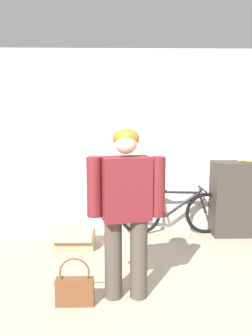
{
  "coord_description": "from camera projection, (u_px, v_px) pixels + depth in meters",
  "views": [
    {
      "loc": [
        -0.37,
        -2.02,
        1.66
      ],
      "look_at": [
        -0.31,
        0.83,
        1.22
      ],
      "focal_mm": 35.0,
      "sensor_mm": 36.0,
      "label": 1
    }
  ],
  "objects": [
    {
      "name": "side_shelf",
      "position": [
        240.0,
        198.0,
        4.63
      ],
      "size": [
        0.77,
        0.39,
        1.05
      ],
      "color": "#38332D",
      "rests_on": "ground_plane"
    },
    {
      "name": "banana",
      "position": [
        249.0,
        161.0,
        4.53
      ],
      "size": [
        0.36,
        0.09,
        0.03
      ],
      "color": "#EAD64C",
      "rests_on": "side_shelf"
    },
    {
      "name": "handbag",
      "position": [
        75.0,
        289.0,
        2.91
      ],
      "size": [
        0.34,
        0.1,
        0.44
      ],
      "color": "brown",
      "rests_on": "ground_plane"
    },
    {
      "name": "person",
      "position": [
        126.0,
        203.0,
        2.93
      ],
      "size": [
        0.7,
        0.34,
        1.57
      ],
      "rotation": [
        0.0,
        0.0,
        0.23
      ],
      "color": "#4C4238",
      "rests_on": "ground_plane"
    },
    {
      "name": "bicycle",
      "position": [
        173.0,
        212.0,
        4.68
      ],
      "size": [
        1.55,
        0.46,
        0.67
      ],
      "rotation": [
        0.0,
        0.0,
        0.01
      ],
      "color": "black",
      "rests_on": "ground_plane"
    },
    {
      "name": "cardboard_box",
      "position": [
        74.0,
        238.0,
        4.23
      ],
      "size": [
        0.52,
        0.44,
        0.31
      ],
      "color": "tan",
      "rests_on": "ground_plane"
    },
    {
      "name": "wall_back",
      "position": [
        145.0,
        142.0,
        4.73
      ],
      "size": [
        8.0,
        0.07,
        2.6
      ],
      "color": "silver",
      "rests_on": "ground_plane"
    }
  ]
}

